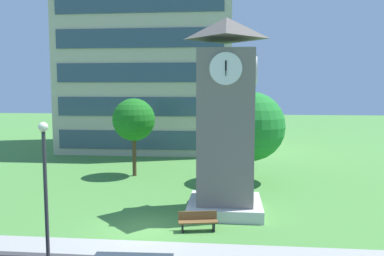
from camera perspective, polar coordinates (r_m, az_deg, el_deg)
ground_plane at (r=18.74m, az=-7.15°, el=-14.65°), size 160.00×160.00×0.00m
kerb_strip at (r=16.90m, az=-8.73°, el=-17.01°), size 120.00×1.60×0.01m
office_building at (r=44.19m, az=-5.85°, el=13.97°), size 17.39×13.32×25.60m
clock_tower at (r=20.34m, az=4.96°, el=0.11°), size 3.84×3.84×10.13m
park_bench at (r=18.40m, az=0.87°, el=-13.47°), size 1.86×0.81×0.88m
street_lamp at (r=15.43m, az=-20.74°, el=-6.52°), size 0.36×0.36×5.33m
tree_by_building at (r=29.09m, az=-8.53°, el=1.18°), size 3.15×3.15×5.81m
tree_near_tower at (r=27.15m, az=8.56°, el=0.21°), size 4.79×4.79×6.31m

